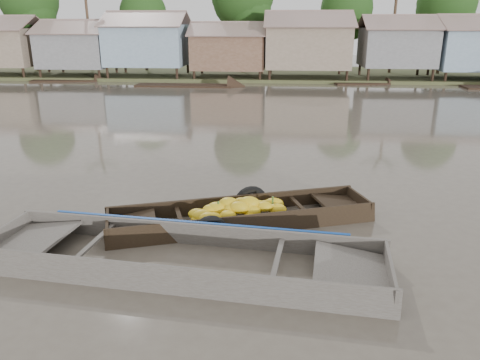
{
  "coord_description": "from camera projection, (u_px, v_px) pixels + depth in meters",
  "views": [
    {
      "loc": [
        0.27,
        -9.65,
        4.56
      ],
      "look_at": [
        -0.62,
        1.37,
        0.8
      ],
      "focal_mm": 35.0,
      "sensor_mm": 36.0,
      "label": 1
    }
  ],
  "objects": [
    {
      "name": "riverbank",
      "position": [
        312.0,
        40.0,
        39.44
      ],
      "size": [
        120.0,
        12.47,
        10.22
      ],
      "color": "#384723",
      "rests_on": "ground"
    },
    {
      "name": "banana_boat",
      "position": [
        238.0,
        215.0,
        11.09
      ],
      "size": [
        6.41,
        3.43,
        0.9
      ],
      "rotation": [
        0.0,
        0.0,
        0.33
      ],
      "color": "black",
      "rests_on": "ground"
    },
    {
      "name": "distant_boats",
      "position": [
        447.0,
        87.0,
        32.72
      ],
      "size": [
        44.75,
        16.32,
        1.38
      ],
      "color": "black",
      "rests_on": "ground"
    },
    {
      "name": "viewer_boat",
      "position": [
        184.0,
        263.0,
        9.17
      ],
      "size": [
        8.15,
        2.95,
        0.64
      ],
      "rotation": [
        0.0,
        0.0,
        -0.11
      ],
      "color": "#423D38",
      "rests_on": "ground"
    },
    {
      "name": "ground",
      "position": [
        262.0,
        233.0,
        10.6
      ],
      "size": [
        120.0,
        120.0,
        0.0
      ],
      "primitive_type": "plane",
      "color": "#534A3F",
      "rests_on": "ground"
    }
  ]
}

